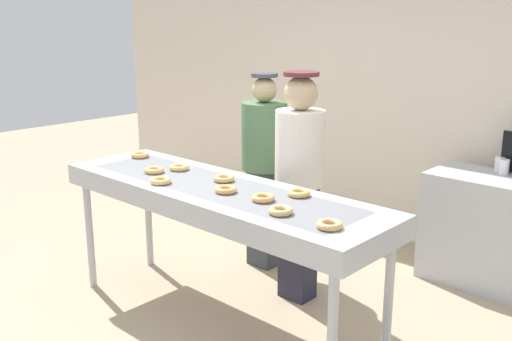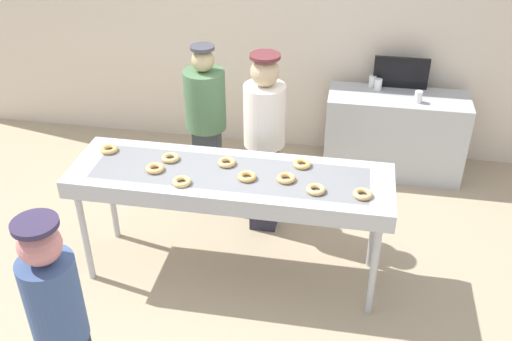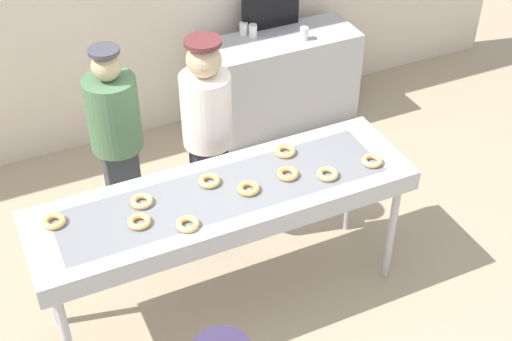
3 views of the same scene
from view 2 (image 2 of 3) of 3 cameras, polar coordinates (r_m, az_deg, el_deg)
name	(u,v)px [view 2 (image 2 of 3)]	position (r m, az deg, el deg)	size (l,w,h in m)	color
ground_plane	(233,271)	(5.09, -2.29, -9.72)	(16.00, 16.00, 0.00)	tan
back_wall	(276,14)	(6.37, 1.93, 14.97)	(8.00, 0.12, 3.03)	beige
fryer_conveyor	(230,181)	(4.53, -2.53, -1.06)	(2.50, 0.72, 0.99)	#B7BABF
glazed_donut_0	(227,162)	(4.58, -2.88, 0.79)	(0.14, 0.14, 0.04)	#DDAC64
glazed_donut_1	(182,182)	(4.38, -7.26, -1.08)	(0.14, 0.14, 0.04)	#E6B96D
glazed_donut_2	(286,178)	(4.39, 2.95, -0.76)	(0.14, 0.14, 0.04)	#EEA860
glazed_donut_3	(363,194)	(4.28, 10.36, -2.28)	(0.14, 0.14, 0.04)	#E6B16F
glazed_donut_4	(316,189)	(4.28, 5.85, -1.85)	(0.14, 0.14, 0.04)	#E0B56F
glazed_donut_5	(302,164)	(4.57, 4.51, 0.65)	(0.14, 0.14, 0.04)	#EAB563
glazed_donut_6	(247,177)	(4.41, -0.88, -0.60)	(0.14, 0.14, 0.04)	#E9AE5D
glazed_donut_7	(155,168)	(4.57, -9.82, 0.20)	(0.14, 0.14, 0.04)	#EEB267
glazed_donut_8	(170,158)	(4.69, -8.34, 1.23)	(0.14, 0.14, 0.04)	#DDB56E
glazed_donut_9	(109,149)	(4.90, -14.13, 2.02)	(0.14, 0.14, 0.04)	#ECB161
worker_baker	(206,118)	(5.40, -4.91, 5.14)	(0.37, 0.37, 1.64)	#343B40
worker_assistant	(264,133)	(5.04, 0.82, 3.64)	(0.36, 0.36, 1.71)	#242538
customer_waiting	(59,322)	(3.61, -18.62, -13.77)	(0.31, 0.31, 1.61)	#202A47
prep_counter	(394,135)	(6.33, 13.30, 3.42)	(1.42, 0.55, 0.88)	#B7BABF
paper_cup_0	(418,97)	(6.03, 15.54, 6.93)	(0.08, 0.08, 0.12)	white
paper_cup_1	(372,81)	(6.28, 11.28, 8.53)	(0.08, 0.08, 0.12)	white
paper_cup_2	(378,84)	(6.22, 11.82, 8.23)	(0.08, 0.08, 0.12)	white
menu_display	(401,73)	(6.28, 13.94, 9.23)	(0.56, 0.04, 0.33)	black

